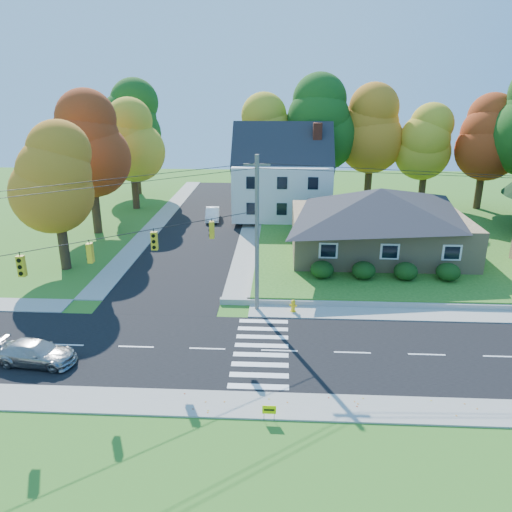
% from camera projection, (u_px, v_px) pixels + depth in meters
% --- Properties ---
extents(ground, '(120.00, 120.00, 0.00)m').
position_uv_depth(ground, '(279.00, 351.00, 27.45)').
color(ground, '#3D7923').
extents(road_main, '(90.00, 8.00, 0.02)m').
position_uv_depth(road_main, '(279.00, 351.00, 27.45)').
color(road_main, black).
rests_on(road_main, ground).
extents(road_cross, '(8.00, 44.00, 0.02)m').
position_uv_depth(road_cross, '(205.00, 223.00, 52.35)').
color(road_cross, black).
rests_on(road_cross, ground).
extents(sidewalk_north, '(90.00, 2.00, 0.08)m').
position_uv_depth(sidewalk_north, '(280.00, 311.00, 32.15)').
color(sidewalk_north, '#9C9A90').
rests_on(sidewalk_north, ground).
extents(sidewalk_south, '(90.00, 2.00, 0.08)m').
position_uv_depth(sidewalk_south, '(278.00, 406.00, 22.72)').
color(sidewalk_south, '#9C9A90').
rests_on(sidewalk_south, ground).
extents(lawn, '(30.00, 30.00, 0.50)m').
position_uv_depth(lawn, '(420.00, 238.00, 46.52)').
color(lawn, '#3D7923').
rests_on(lawn, ground).
extents(ranch_house, '(14.60, 10.60, 5.40)m').
position_uv_depth(ranch_house, '(379.00, 220.00, 41.05)').
color(ranch_house, tan).
rests_on(ranch_house, lawn).
extents(colonial_house, '(10.40, 8.40, 9.60)m').
position_uv_depth(colonial_house, '(283.00, 177.00, 52.33)').
color(colonial_house, silver).
rests_on(colonial_house, lawn).
extents(hedge_row, '(10.70, 1.70, 1.27)m').
position_uv_depth(hedge_row, '(385.00, 271.00, 35.94)').
color(hedge_row, '#163A10').
rests_on(hedge_row, lawn).
extents(traffic_infrastructure, '(38.10, 10.66, 10.00)m').
position_uv_depth(traffic_infrastructure, '(278.00, 255.00, 27.03)').
color(traffic_infrastructure, '#666059').
rests_on(traffic_infrastructure, ground).
extents(tree_lot_0, '(6.72, 6.72, 12.51)m').
position_uv_depth(tree_lot_0, '(265.00, 135.00, 56.85)').
color(tree_lot_0, '#3F2A19').
rests_on(tree_lot_0, lawn).
extents(tree_lot_1, '(7.84, 7.84, 14.60)m').
position_uv_depth(tree_lot_1, '(319.00, 124.00, 55.18)').
color(tree_lot_1, '#3F2A19').
rests_on(tree_lot_1, lawn).
extents(tree_lot_2, '(7.28, 7.28, 13.56)m').
position_uv_depth(tree_lot_2, '(372.00, 129.00, 56.04)').
color(tree_lot_2, '#3F2A19').
rests_on(tree_lot_2, lawn).
extents(tree_lot_3, '(6.16, 6.16, 11.47)m').
position_uv_depth(tree_lot_3, '(427.00, 142.00, 55.23)').
color(tree_lot_3, '#3F2A19').
rests_on(tree_lot_3, lawn).
extents(tree_lot_4, '(6.72, 6.72, 12.51)m').
position_uv_depth(tree_lot_4, '(487.00, 138.00, 53.78)').
color(tree_lot_4, '#3F2A19').
rests_on(tree_lot_4, lawn).
extents(tree_west_0, '(6.16, 6.16, 11.47)m').
position_uv_depth(tree_west_0, '(55.00, 179.00, 37.24)').
color(tree_west_0, '#3F2A19').
rests_on(tree_west_0, ground).
extents(tree_west_1, '(7.28, 7.28, 13.56)m').
position_uv_depth(tree_west_1, '(89.00, 145.00, 46.29)').
color(tree_west_1, '#3F2A19').
rests_on(tree_west_1, ground).
extents(tree_west_2, '(6.72, 6.72, 12.51)m').
position_uv_depth(tree_west_2, '(131.00, 140.00, 55.88)').
color(tree_west_2, '#3F2A19').
rests_on(tree_west_2, ground).
extents(tree_west_3, '(7.84, 7.84, 14.60)m').
position_uv_depth(tree_west_3, '(133.00, 123.00, 63.09)').
color(tree_west_3, '#3F2A19').
rests_on(tree_west_3, ground).
extents(silver_sedan, '(4.41, 2.18, 1.23)m').
position_uv_depth(silver_sedan, '(36.00, 353.00, 26.01)').
color(silver_sedan, '#9D9D9D').
rests_on(silver_sedan, road_main).
extents(white_car, '(1.80, 4.15, 1.33)m').
position_uv_depth(white_car, '(213.00, 214.00, 53.16)').
color(white_car, white).
rests_on(white_car, road_cross).
extents(fire_hydrant, '(0.50, 0.39, 0.87)m').
position_uv_depth(fire_hydrant, '(293.00, 306.00, 31.92)').
color(fire_hydrant, yellow).
rests_on(fire_hydrant, ground).
extents(yard_sign, '(0.61, 0.03, 0.76)m').
position_uv_depth(yard_sign, '(269.00, 410.00, 21.63)').
color(yard_sign, black).
rests_on(yard_sign, ground).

